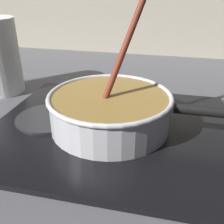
{
  "coord_description": "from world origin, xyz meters",
  "views": [
    {
      "loc": [
        0.13,
        -0.49,
        0.34
      ],
      "look_at": [
        0.0,
        0.06,
        0.05
      ],
      "focal_mm": 43.4,
      "sensor_mm": 36.0,
      "label": 1
    }
  ],
  "objects": [
    {
      "name": "ground",
      "position": [
        0.0,
        0.0,
        -0.02
      ],
      "size": [
        2.4,
        1.6,
        0.04
      ],
      "primitive_type": "cube",
      "color": "#4C4C51"
    },
    {
      "name": "cooking_pan",
      "position": [
        0.01,
        0.06,
        0.06
      ],
      "size": [
        0.41,
        0.29,
        0.32
      ],
      "color": "silver",
      "rests_on": "hob_plate"
    },
    {
      "name": "hob_plate",
      "position": [
        0.0,
        0.06,
        0.01
      ],
      "size": [
        0.56,
        0.48,
        0.01
      ],
      "primitive_type": "cube",
      "color": "black",
      "rests_on": "ground"
    },
    {
      "name": "burner_ring",
      "position": [
        0.0,
        0.06,
        0.02
      ],
      "size": [
        0.19,
        0.19,
        0.01
      ],
      "primitive_type": "torus",
      "color": "#592D0C",
      "rests_on": "hob_plate"
    },
    {
      "name": "spare_burner",
      "position": [
        -0.16,
        0.06,
        0.01
      ],
      "size": [
        0.16,
        0.16,
        0.01
      ],
      "primitive_type": "cylinder",
      "color": "#262628",
      "rests_on": "hob_plate"
    }
  ]
}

